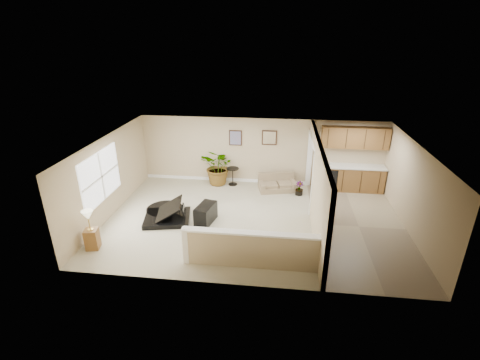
# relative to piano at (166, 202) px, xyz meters

# --- Properties ---
(floor) EXTENTS (9.00, 9.00, 0.00)m
(floor) POSITION_rel_piano_xyz_m (2.68, 0.15, -0.54)
(floor) COLOR tan
(floor) RESTS_ON ground
(back_wall) EXTENTS (9.00, 0.04, 2.50)m
(back_wall) POSITION_rel_piano_xyz_m (2.68, 3.15, 0.71)
(back_wall) COLOR tan
(back_wall) RESTS_ON floor
(front_wall) EXTENTS (9.00, 0.04, 2.50)m
(front_wall) POSITION_rel_piano_xyz_m (2.68, -2.85, 0.71)
(front_wall) COLOR tan
(front_wall) RESTS_ON floor
(left_wall) EXTENTS (0.04, 6.00, 2.50)m
(left_wall) POSITION_rel_piano_xyz_m (-1.82, 0.15, 0.71)
(left_wall) COLOR tan
(left_wall) RESTS_ON floor
(right_wall) EXTENTS (0.04, 6.00, 2.50)m
(right_wall) POSITION_rel_piano_xyz_m (7.18, 0.15, 0.71)
(right_wall) COLOR tan
(right_wall) RESTS_ON floor
(ceiling) EXTENTS (9.00, 6.00, 0.04)m
(ceiling) POSITION_rel_piano_xyz_m (2.68, 0.15, 1.96)
(ceiling) COLOR beige
(ceiling) RESTS_ON back_wall
(kitchen_vinyl) EXTENTS (2.70, 6.00, 0.01)m
(kitchen_vinyl) POSITION_rel_piano_xyz_m (5.83, 0.15, -0.54)
(kitchen_vinyl) COLOR gray
(kitchen_vinyl) RESTS_ON floor
(interior_partition) EXTENTS (0.18, 5.99, 2.50)m
(interior_partition) POSITION_rel_piano_xyz_m (4.48, 0.40, 0.68)
(interior_partition) COLOR tan
(interior_partition) RESTS_ON floor
(pony_half_wall) EXTENTS (3.42, 0.22, 1.00)m
(pony_half_wall) POSITION_rel_piano_xyz_m (2.76, -2.15, -0.02)
(pony_half_wall) COLOR tan
(pony_half_wall) RESTS_ON floor
(left_window) EXTENTS (0.05, 2.15, 1.45)m
(left_window) POSITION_rel_piano_xyz_m (-1.80, -0.35, 0.91)
(left_window) COLOR white
(left_window) RESTS_ON left_wall
(wall_art_left) EXTENTS (0.48, 0.04, 0.58)m
(wall_art_left) POSITION_rel_piano_xyz_m (1.73, 3.12, 1.21)
(wall_art_left) COLOR #372114
(wall_art_left) RESTS_ON back_wall
(wall_mirror) EXTENTS (0.55, 0.04, 0.55)m
(wall_mirror) POSITION_rel_piano_xyz_m (2.98, 3.12, 1.26)
(wall_mirror) COLOR #372114
(wall_mirror) RESTS_ON back_wall
(kitchen_cabinets) EXTENTS (2.36, 0.65, 2.33)m
(kitchen_cabinets) POSITION_rel_piano_xyz_m (5.87, 2.88, 0.33)
(kitchen_cabinets) COLOR brown
(kitchen_cabinets) RESTS_ON floor
(piano) EXTENTS (1.78, 1.81, 1.29)m
(piano) POSITION_rel_piano_xyz_m (0.00, 0.00, 0.00)
(piano) COLOR black
(piano) RESTS_ON floor
(piano_bench) EXTENTS (0.60, 0.92, 0.56)m
(piano_bench) POSITION_rel_piano_xyz_m (1.24, -0.11, -0.26)
(piano_bench) COLOR black
(piano_bench) RESTS_ON floor
(loveseat) EXTENTS (1.50, 1.04, 0.76)m
(loveseat) POSITION_rel_piano_xyz_m (3.35, 2.56, -0.25)
(loveseat) COLOR #947C5E
(loveseat) RESTS_ON floor
(accent_table) EXTENTS (0.46, 0.46, 0.67)m
(accent_table) POSITION_rel_piano_xyz_m (1.67, 2.80, -0.11)
(accent_table) COLOR black
(accent_table) RESTS_ON floor
(palm_plant) EXTENTS (1.62, 1.53, 1.42)m
(palm_plant) POSITION_rel_piano_xyz_m (1.15, 2.80, 0.16)
(palm_plant) COLOR black
(palm_plant) RESTS_ON floor
(small_plant) EXTENTS (0.34, 0.34, 0.50)m
(small_plant) POSITION_rel_piano_xyz_m (4.13, 2.19, -0.33)
(small_plant) COLOR black
(small_plant) RESTS_ON floor
(lamp_stand) EXTENTS (0.39, 0.39, 1.13)m
(lamp_stand) POSITION_rel_piano_xyz_m (-1.47, -1.84, -0.06)
(lamp_stand) COLOR brown
(lamp_stand) RESTS_ON floor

